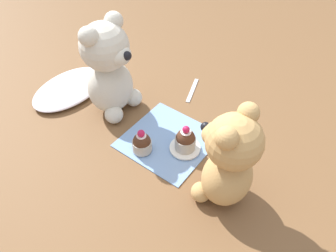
{
  "coord_description": "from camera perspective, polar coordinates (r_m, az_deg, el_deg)",
  "views": [
    {
      "loc": [
        -0.48,
        -0.36,
        0.66
      ],
      "look_at": [
        0.0,
        0.0,
        0.06
      ],
      "focal_mm": 35.0,
      "sensor_mm": 36.0,
      "label": 1
    }
  ],
  "objects": [
    {
      "name": "knitted_placemat",
      "position": [
        0.88,
        0.0,
        -2.42
      ],
      "size": [
        0.22,
        0.22,
        0.01
      ],
      "primitive_type": "cube",
      "color": "#7A9ED1",
      "rests_on": "ground_plane"
    },
    {
      "name": "ground_plane",
      "position": [
        0.89,
        0.0,
        -2.55
      ],
      "size": [
        4.0,
        4.0,
        0.0
      ],
      "primitive_type": "plane",
      "color": "brown"
    },
    {
      "name": "teddy_bear_tan",
      "position": [
        0.69,
        10.53,
        -5.89
      ],
      "size": [
        0.13,
        0.14,
        0.25
      ],
      "rotation": [
        0.0,
        0.0,
        3.13
      ],
      "color": "tan",
      "rests_on": "ground_plane"
    },
    {
      "name": "teddy_bear_cream",
      "position": [
        0.91,
        -10.25,
        9.72
      ],
      "size": [
        0.14,
        0.15,
        0.28
      ],
      "rotation": [
        0.0,
        0.0,
        0.05
      ],
      "color": "beige",
      "rests_on": "ground_plane"
    },
    {
      "name": "teaspoon",
      "position": [
        1.04,
        4.27,
        6.27
      ],
      "size": [
        0.12,
        0.05,
        0.01
      ],
      "primitive_type": "cube",
      "rotation": [
        0.0,
        0.0,
        0.34
      ],
      "color": "silver",
      "rests_on": "ground_plane"
    },
    {
      "name": "cupcake_near_cream_bear",
      "position": [
        0.84,
        -4.57,
        -2.96
      ],
      "size": [
        0.05,
        0.05,
        0.07
      ],
      "color": "#B2ADA3",
      "rests_on": "knitted_placemat"
    },
    {
      "name": "saucer_plate",
      "position": [
        0.86,
        3.01,
        -3.79
      ],
      "size": [
        0.08,
        0.08,
        0.01
      ],
      "primitive_type": "cylinder",
      "color": "white",
      "rests_on": "knitted_placemat"
    },
    {
      "name": "tulle_cloth",
      "position": [
        1.07,
        -16.81,
        6.32
      ],
      "size": [
        0.25,
        0.16,
        0.03
      ],
      "primitive_type": "ellipsoid",
      "color": "silver",
      "rests_on": "ground_plane"
    },
    {
      "name": "cupcake_near_tan_bear",
      "position": [
        0.84,
        3.08,
        -2.4
      ],
      "size": [
        0.05,
        0.05,
        0.08
      ],
      "color": "#B2ADA3",
      "rests_on": "saucer_plate"
    }
  ]
}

